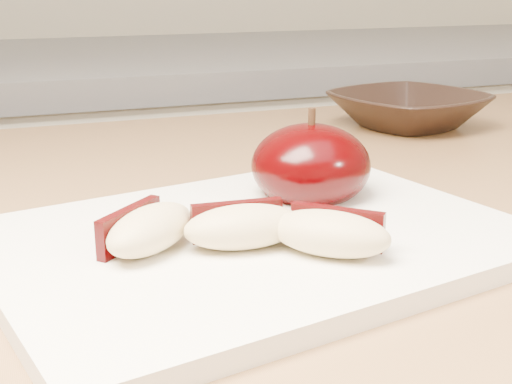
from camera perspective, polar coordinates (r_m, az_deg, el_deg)
name	(u,v)px	position (r m, az deg, el deg)	size (l,w,h in m)	color
back_cabinet	(107,313)	(1.34, -11.85, -9.46)	(2.40, 0.62, 0.94)	silver
cutting_board	(256,241)	(0.44, 0.00, -3.91)	(0.32, 0.23, 0.01)	white
apple_half	(311,165)	(0.50, 4.40, 2.13)	(0.09, 0.09, 0.07)	black
apple_wedge_a	(148,229)	(0.41, -8.62, -2.94)	(0.07, 0.07, 0.03)	#D4BA86
apple_wedge_b	(243,226)	(0.41, -1.07, -2.73)	(0.07, 0.04, 0.03)	#D4BA86
apple_wedge_c	(331,233)	(0.40, 5.98, -3.25)	(0.07, 0.07, 0.03)	#D4BA86
bowl	(408,110)	(0.81, 12.06, 6.44)	(0.16, 0.16, 0.04)	black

